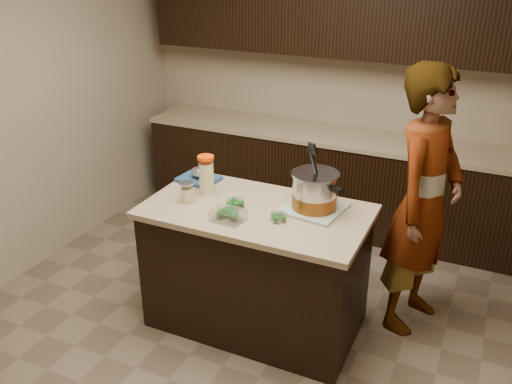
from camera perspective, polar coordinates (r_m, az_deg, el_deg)
ground_plane at (r=4.00m, az=0.00°, el=-13.42°), size 4.00×4.00×0.00m
room_shell at (r=3.24m, az=0.00°, el=11.26°), size 4.04×4.04×2.72m
back_cabinets at (r=5.02m, az=8.42°, el=6.69°), size 3.60×0.63×2.33m
island at (r=3.73m, az=0.00°, el=-7.95°), size 1.46×0.81×0.90m
dish_towel at (r=3.51m, az=6.11°, el=-1.74°), size 0.41×0.41×0.02m
stock_pot at (r=3.47m, az=6.19°, el=-0.09°), size 0.40×0.40×0.43m
lemonade_pitcher at (r=3.69m, az=-5.24°, el=1.63°), size 0.13×0.13×0.27m
mason_jar at (r=3.61m, az=-7.26°, el=-0.06°), size 0.11×0.11×0.15m
broccoli_tub_left at (r=3.52m, az=-2.20°, el=-1.27°), size 0.16×0.16×0.06m
broccoli_tub_right at (r=3.36m, az=2.39°, el=-2.72°), size 0.13×0.13×0.05m
broccoli_tub_rect at (r=3.36m, az=-2.98°, el=-2.50°), size 0.21×0.16×0.07m
blue_tray at (r=3.93m, az=-5.98°, el=1.65°), size 0.30×0.25×0.11m
person at (r=3.72m, az=17.26°, el=-1.11°), size 0.61×0.76×1.84m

